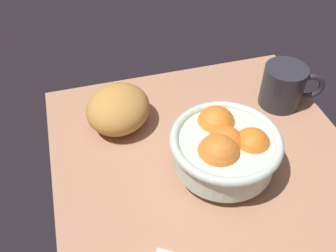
{
  "coord_description": "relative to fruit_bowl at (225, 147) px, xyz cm",
  "views": [
    {
      "loc": [
        37.4,
        -19.47,
        54.62
      ],
      "look_at": [
        -11.23,
        -5.92,
        5.0
      ],
      "focal_mm": 40.79,
      "sensor_mm": 36.0,
      "label": 1
    }
  ],
  "objects": [
    {
      "name": "fruit_bowl",
      "position": [
        0.0,
        0.0,
        0.0
      ],
      "size": [
        19.5,
        19.5,
        10.02
      ],
      "color": "silver",
      "rests_on": "ground"
    },
    {
      "name": "bread_loaf",
      "position": [
        -16.5,
        -15.98,
        -1.44
      ],
      "size": [
        18.23,
        17.94,
        8.09
      ],
      "primitive_type": "ellipsoid",
      "rotation": [
        0.0,
        0.0,
        5.66
      ],
      "color": "#C4893F",
      "rests_on": "ground"
    },
    {
      "name": "ground_plane",
      "position": [
        3.06,
        -2.11,
        -6.99
      ],
      "size": [
        67.38,
        56.56,
        3.0
      ],
      "primitive_type": "cube",
      "color": "tan"
    },
    {
      "name": "mug",
      "position": [
        -13.58,
        18.81,
        -0.94
      ],
      "size": [
        8.81,
        12.96,
        9.1
      ],
      "color": "#2A2931",
      "rests_on": "ground"
    }
  ]
}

